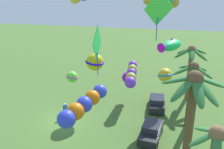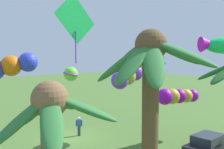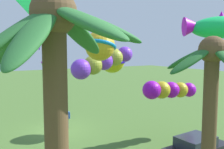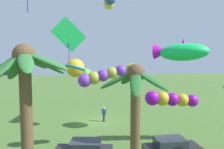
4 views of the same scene
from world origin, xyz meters
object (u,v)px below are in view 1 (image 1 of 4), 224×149
object	(u,v)px
kite_ball_10	(72,77)
palm_tree_1	(193,97)
parked_car_0	(157,102)
palm_tree_2	(191,59)
kite_tube_1	(131,74)
parked_car_1	(151,131)
kite_ball_7	(165,75)
spectator_0	(65,110)
kite_tube_5	(163,1)
palm_tree_0	(192,81)
kite_diamond_0	(158,9)
kite_tube_11	(130,74)
kite_ball_4	(95,62)
kite_tube_9	(82,106)
kite_fish_8	(170,45)
kite_diamond_2	(97,44)

from	to	relation	value
kite_ball_10	palm_tree_1	bearing A→B (deg)	74.16
parked_car_0	palm_tree_1	bearing A→B (deg)	17.12
palm_tree_2	kite_tube_1	size ratio (longest dim) A/B	1.84
palm_tree_1	palm_tree_2	world-z (taller)	palm_tree_1
parked_car_1	kite_ball_7	bearing A→B (deg)	61.46
spectator_0	kite_tube_5	xyz separation A→B (m)	(-1.98, 9.42, 11.15)
palm_tree_1	kite_ball_7	xyz separation A→B (m)	(-2.39, -2.05, 0.67)
spectator_0	kite_tube_1	xyz separation A→B (m)	(0.70, 7.13, 4.85)
palm_tree_0	kite_ball_10	distance (m)	11.16
kite_diamond_0	kite_tube_1	size ratio (longest dim) A/B	0.87
palm_tree_2	parked_car_1	xyz separation A→B (m)	(9.59, -3.64, -4.39)
kite_tube_11	kite_ball_4	bearing A→B (deg)	-55.41
kite_tube_9	kite_ball_10	distance (m)	7.43
parked_car_1	kite_tube_5	world-z (taller)	kite_tube_5
kite_ball_4	kite_ball_10	world-z (taller)	kite_ball_4
kite_fish_8	kite_ball_7	bearing A→B (deg)	-2.28
palm_tree_0	kite_tube_9	distance (m)	11.98
kite_fish_8	spectator_0	bearing A→B (deg)	-68.28
kite_ball_10	kite_tube_5	bearing A→B (deg)	116.62
kite_tube_11	kite_ball_7	bearing A→B (deg)	28.15
parked_car_1	kite_diamond_2	xyz separation A→B (m)	(1.31, -4.60, 8.17)
kite_diamond_2	kite_tube_5	world-z (taller)	kite_tube_5
kite_tube_9	kite_fish_8	bearing A→B (deg)	157.38
kite_tube_11	kite_fish_8	bearing A→B (deg)	77.01
kite_fish_8	parked_car_1	bearing A→B (deg)	-10.33
parked_car_1	kite_tube_9	size ratio (longest dim) A/B	1.03
spectator_0	kite_diamond_2	size ratio (longest dim) A/B	0.38
parked_car_0	kite_diamond_0	distance (m)	14.58
kite_tube_1	kite_ball_7	world-z (taller)	kite_ball_7
kite_fish_8	kite_tube_11	bearing A→B (deg)	-102.99
parked_car_0	kite_fish_8	size ratio (longest dim) A/B	1.12
spectator_0	kite_diamond_0	distance (m)	15.45
kite_tube_9	parked_car_0	bearing A→B (deg)	161.08
kite_diamond_0	parked_car_0	bearing A→B (deg)	179.54
kite_tube_5	spectator_0	bearing A→B (deg)	-78.14
parked_car_1	kite_tube_5	distance (m)	11.87
kite_ball_4	kite_diamond_0	bearing A→B (deg)	40.21
kite_diamond_0	kite_ball_10	xyz separation A→B (m)	(-3.47, -7.57, -6.50)
kite_diamond_0	kite_ball_10	distance (m)	10.56
kite_diamond_0	kite_tube_1	bearing A→B (deg)	-154.08
kite_tube_5	parked_car_0	bearing A→B (deg)	179.35
parked_car_1	kite_diamond_2	size ratio (longest dim) A/B	0.98
palm_tree_1	kite_ball_4	distance (m)	12.17
palm_tree_0	kite_tube_5	bearing A→B (deg)	-109.25
kite_tube_1	kite_ball_4	xyz separation A→B (m)	(-3.40, -4.54, -0.15)
palm_tree_0	palm_tree_1	xyz separation A→B (m)	(5.65, -0.43, 0.90)
kite_diamond_2	kite_fish_8	size ratio (longest dim) A/B	1.17
kite_tube_5	kite_ball_10	size ratio (longest dim) A/B	1.99
kite_tube_5	kite_ball_10	distance (m)	10.76
kite_ball_7	kite_tube_9	distance (m)	7.84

